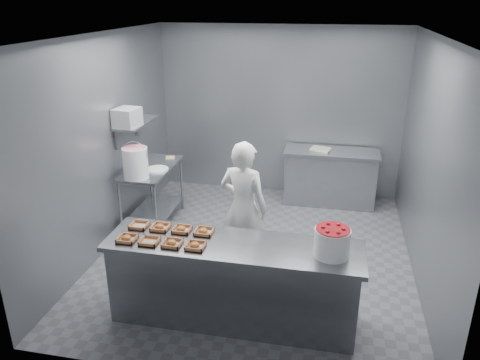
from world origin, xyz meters
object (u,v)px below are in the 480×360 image
object	(u,v)px
tray_3	(195,246)
service_counter	(233,282)
tray_5	(160,227)
tray_7	(204,231)
tray_6	(182,229)
strawberry_tub	(332,241)
worker	(244,208)
glaze_bucket	(135,162)
appliance	(127,117)
tray_1	(149,241)
tray_0	(127,238)
tray_4	(139,225)
tray_2	(172,243)
back_counter	(330,177)
prep_table	(152,187)

from	to	relation	value
tray_3	service_counter	bearing A→B (deg)	23.62
tray_5	tray_7	xyz separation A→B (m)	(0.48, 0.00, 0.00)
tray_6	strawberry_tub	bearing A→B (deg)	-6.61
worker	glaze_bucket	world-z (taller)	worker
appliance	tray_1	bearing A→B (deg)	-53.34
tray_0	tray_5	xyz separation A→B (m)	(0.24, 0.30, 0.00)
tray_3	tray_5	world-z (taller)	same
tray_0	strawberry_tub	xyz separation A→B (m)	(2.03, 0.12, 0.13)
tray_5	tray_4	bearing A→B (deg)	180.00
tray_1	tray_6	xyz separation A→B (m)	(0.24, 0.30, 0.00)
tray_2	tray_3	distance (m)	0.24
service_counter	back_counter	bearing A→B (deg)	74.52
glaze_bucket	appliance	bearing A→B (deg)	130.07
appliance	strawberry_tub	bearing A→B (deg)	-23.37
tray_0	tray_7	size ratio (longest dim) A/B	1.00
tray_1	glaze_bucket	distance (m)	1.88
tray_2	tray_5	xyz separation A→B (m)	(-0.24, 0.30, 0.00)
service_counter	tray_6	size ratio (longest dim) A/B	13.88
back_counter	tray_6	xyz separation A→B (m)	(-1.49, -3.10, 0.47)
service_counter	tray_0	world-z (taller)	tray_0
glaze_bucket	appliance	world-z (taller)	appliance
tray_2	tray_4	size ratio (longest dim) A/B	1.00
tray_7	tray_1	bearing A→B (deg)	-147.47
prep_table	tray_5	distance (m)	2.00
strawberry_tub	glaze_bucket	distance (m)	3.06
back_counter	tray_3	distance (m)	3.65
service_counter	tray_6	distance (m)	0.77
glaze_bucket	appliance	distance (m)	0.61
prep_table	worker	xyz separation A→B (m)	(1.56, -0.96, 0.24)
tray_0	tray_1	xyz separation A→B (m)	(0.24, 0.00, -0.00)
tray_3	prep_table	bearing A→B (deg)	121.78
tray_3	strawberry_tub	world-z (taller)	strawberry_tub
tray_4	tray_6	world-z (taller)	tray_6
tray_4	glaze_bucket	bearing A→B (deg)	114.27
tray_2	worker	xyz separation A→B (m)	(0.50, 1.14, -0.09)
tray_1	worker	bearing A→B (deg)	57.11
back_counter	tray_6	world-z (taller)	tray_6
tray_2	strawberry_tub	bearing A→B (deg)	4.58
strawberry_tub	appliance	bearing A→B (deg)	148.48
tray_1	appliance	size ratio (longest dim) A/B	0.56
tray_6	tray_0	bearing A→B (deg)	-147.63
tray_4	strawberry_tub	world-z (taller)	strawberry_tub
prep_table	tray_2	size ratio (longest dim) A/B	6.40
glaze_bucket	tray_6	bearing A→B (deg)	-51.26
tray_2	tray_7	bearing A→B (deg)	51.73
back_counter	tray_1	xyz separation A→B (m)	(-1.72, -3.40, 0.47)
glaze_bucket	appliance	xyz separation A→B (m)	(-0.14, 0.17, 0.57)
tray_0	back_counter	bearing A→B (deg)	59.95
tray_6	tray_7	xyz separation A→B (m)	(0.24, 0.00, 0.00)
tray_2	glaze_bucket	distance (m)	2.00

